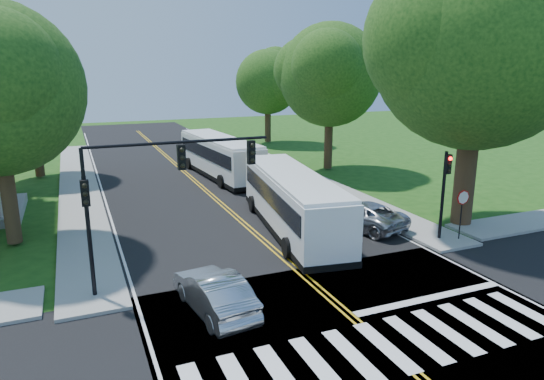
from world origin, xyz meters
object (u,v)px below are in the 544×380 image
suv (362,215)px  dark_sedan (285,177)px  bus_lead (292,201)px  hatchback (214,292)px  signal_nw (151,181)px  bus_follow (220,156)px  signal_ne (445,184)px

suv → dark_sedan: (0.18, 10.55, -0.12)m
bus_lead → hatchback: bus_lead is taller
signal_nw → bus_lead: size_ratio=0.58×
bus_follow → signal_ne: bearing=103.3°
hatchback → dark_sedan: hatchback is taller
signal_ne → hatchback: bearing=-167.9°
suv → signal_ne: bearing=109.9°
dark_sedan → bus_lead: bearing=77.9°
signal_ne → bus_lead: signal_ne is taller
suv → signal_nw: bearing=-0.7°
bus_follow → suv: bearing=98.2°
bus_lead → signal_nw: bearing=37.2°
signal_ne → suv: bearing=126.8°
hatchback → suv: size_ratio=0.87×
hatchback → dark_sedan: size_ratio=1.10×
bus_lead → bus_follow: bearing=-82.8°
signal_nw → suv: size_ratio=1.39×
signal_nw → signal_ne: (14.06, 0.01, -1.41)m
dark_sedan → hatchback: bearing=68.4°
bus_lead → signal_ne: bearing=153.3°
signal_nw → signal_ne: bearing=0.0°
dark_sedan → bus_follow: bearing=-42.3°
hatchback → dark_sedan: (10.19, 16.58, -0.15)m
signal_ne → dark_sedan: 14.28m
bus_follow → dark_sedan: bus_follow is taller
bus_follow → suv: 15.65m
suv → hatchback: bearing=14.2°
bus_follow → hatchback: (-6.57, -21.26, -0.91)m
hatchback → dark_sedan: bearing=-128.9°
bus_lead → suv: (3.70, -0.99, -0.93)m
signal_nw → bus_follow: signal_nw is taller
signal_ne → suv: (-2.50, 3.34, -2.24)m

